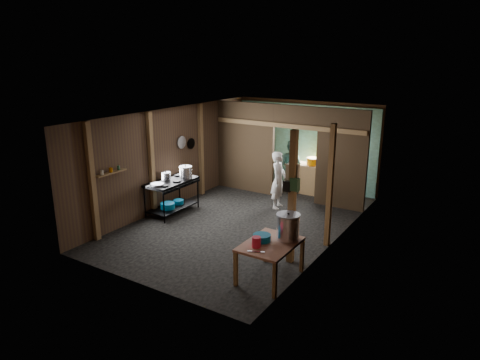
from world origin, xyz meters
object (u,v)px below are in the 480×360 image
Objects in this scene: prep_table at (270,261)px; pink_bucket at (256,242)px; stove_pot_large at (186,173)px; yellow_tub at (313,161)px; gas_range at (172,197)px; cook at (278,180)px; stock_pot at (288,227)px.

pink_bucket is at bearing -115.37° from prep_table.
stove_pot_large is at bearing 146.06° from pink_bucket.
prep_table is 5.26m from yellow_tub.
gas_range is at bearing -124.97° from yellow_tub.
yellow_tub is at bearing 53.97° from stove_pot_large.
cook is at bearing 40.07° from gas_range.
stove_pot_large is at bearing 155.39° from stock_pot.
cook is (1.93, 1.40, -0.25)m from stove_pot_large.
pink_bucket is (3.41, -2.30, -0.22)m from stove_pot_large.
prep_table is at bearing -29.75° from stove_pot_large.
cook is (-1.61, 3.43, 0.41)m from prep_table.
yellow_tub is (2.37, 3.39, 0.53)m from gas_range.
stock_pot is 4.97m from yellow_tub.
cook reaches higher than yellow_tub.
stock_pot is at bearing 60.06° from prep_table.
cook is (-0.27, -1.63, -0.20)m from yellow_tub.
stock_pot reaches higher than yellow_tub.
stove_pot_large is 4.10m from stock_pot.
prep_table is at bearing -162.29° from cook.
gas_range reaches higher than prep_table.
cook is (-1.79, 3.11, -0.17)m from stock_pot.
prep_table is 6.19× the size of pink_bucket.
cook is (2.10, 1.77, 0.33)m from gas_range.
stove_pot_large is at bearing 150.25° from prep_table.
stock_pot is at bearing -24.61° from stove_pot_large.
stove_pot_large is (0.17, 0.36, 0.57)m from gas_range.
yellow_tub reaches higher than prep_table.
cook is (-1.48, 3.70, -0.03)m from pink_bucket.
pink_bucket is at bearing -33.94° from stove_pot_large.
prep_table is 2.33× the size of stock_pot.
stock_pot is at bearing -157.49° from cook.
gas_range is 0.70m from stove_pot_large.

